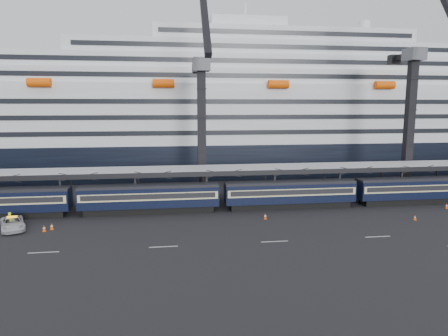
{
  "coord_description": "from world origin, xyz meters",
  "views": [
    {
      "loc": [
        -25.17,
        -44.61,
        14.63
      ],
      "look_at": [
        -17.65,
        10.0,
        6.05
      ],
      "focal_mm": 32.0,
      "sensor_mm": 36.0,
      "label": 1
    }
  ],
  "objects": [
    {
      "name": "ground",
      "position": [
        0.0,
        0.0,
        0.0
      ],
      "size": [
        260.0,
        260.0,
        0.0
      ],
      "primitive_type": "plane",
      "color": "black",
      "rests_on": "ground"
    },
    {
      "name": "traffic_cone_b",
      "position": [
        -39.32,
        3.83,
        0.4
      ],
      "size": [
        0.41,
        0.41,
        0.82
      ],
      "color": "#FF5608",
      "rests_on": "ground"
    },
    {
      "name": "crane_dark_mid",
      "position": [
        15.0,
        17.59,
        13.36
      ],
      "size": [
        4.5,
        18.24,
        39.64
      ],
      "color": "#47494E",
      "rests_on": "ground"
    },
    {
      "name": "crane_dark_near",
      "position": [
        -20.0,
        18.59,
        11.93
      ],
      "size": [
        4.5,
        17.75,
        35.08
      ],
      "color": "#47494E",
      "rests_on": "ground"
    },
    {
      "name": "worker",
      "position": [
        -44.28,
        4.81,
        1.03
      ],
      "size": [
        0.88,
        0.87,
        2.05
      ],
      "primitive_type": "imported",
      "rotation": [
        0.0,
        0.0,
        2.36
      ],
      "color": "#CBF80D",
      "rests_on": "ground"
    },
    {
      "name": "canopy",
      "position": [
        0.0,
        14.0,
        5.25
      ],
      "size": [
        130.0,
        6.25,
        5.53
      ],
      "color": "#9DA0A5",
      "rests_on": "ground"
    },
    {
      "name": "cruise_ship",
      "position": [
        -1.08,
        45.99,
        12.34
      ],
      "size": [
        214.09,
        28.84,
        34.0
      ],
      "color": "black",
      "rests_on": "ground"
    },
    {
      "name": "train",
      "position": [
        -4.65,
        10.0,
        2.2
      ],
      "size": [
        133.05,
        3.0,
        4.05
      ],
      "color": "black",
      "rests_on": "ground"
    },
    {
      "name": "traffic_cone_e",
      "position": [
        14.39,
        6.57,
        0.38
      ],
      "size": [
        0.38,
        0.38,
        0.77
      ],
      "color": "#FF5608",
      "rests_on": "ground"
    },
    {
      "name": "pickup_truck",
      "position": [
        -43.92,
        4.41,
        0.76
      ],
      "size": [
        4.41,
        5.99,
        1.51
      ],
      "primitive_type": "imported",
      "rotation": [
        0.0,
        0.0,
        0.4
      ],
      "color": "#BABCC2",
      "rests_on": "ground"
    },
    {
      "name": "traffic_cone_d",
      "position": [
        6.24,
        1.66,
        0.34
      ],
      "size": [
        0.34,
        0.34,
        0.69
      ],
      "color": "#FF5608",
      "rests_on": "ground"
    },
    {
      "name": "traffic_cone_a",
      "position": [
        -40.0,
        3.17,
        0.39
      ],
      "size": [
        0.39,
        0.39,
        0.79
      ],
      "color": "#FF5608",
      "rests_on": "ground"
    },
    {
      "name": "traffic_cone_c",
      "position": [
        -12.91,
        4.76,
        0.38
      ],
      "size": [
        0.38,
        0.38,
        0.77
      ],
      "color": "#FF5608",
      "rests_on": "ground"
    }
  ]
}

